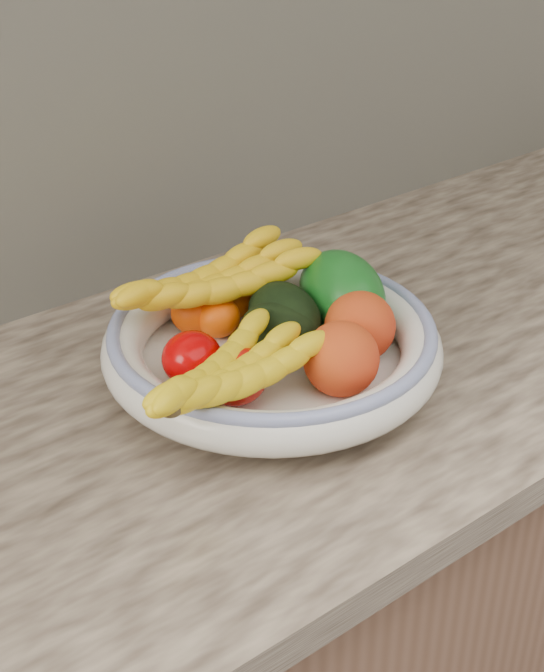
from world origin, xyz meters
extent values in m
cube|color=brown|center=(0.00, 1.68, 0.43)|extent=(2.40, 0.62, 0.86)
cube|color=tan|center=(0.00, 1.68, 0.88)|extent=(2.44, 0.66, 0.04)
cube|color=beige|center=(0.00, 1.99, 1.15)|extent=(2.40, 0.02, 0.50)
cylinder|color=white|center=(0.00, 1.66, 0.91)|extent=(0.13, 0.13, 0.02)
cylinder|color=white|center=(0.00, 1.66, 0.92)|extent=(0.32, 0.32, 0.01)
torus|color=white|center=(0.00, 1.66, 0.95)|extent=(0.39, 0.39, 0.05)
torus|color=#354596|center=(0.00, 1.66, 0.97)|extent=(0.37, 0.37, 0.02)
ellipsoid|color=#E84A04|center=(-0.03, 1.77, 0.95)|extent=(0.06, 0.06, 0.05)
ellipsoid|color=#F35D05|center=(0.02, 1.77, 0.95)|extent=(0.06, 0.06, 0.05)
ellipsoid|color=#FF5805|center=(-0.02, 1.74, 0.95)|extent=(0.05, 0.05, 0.05)
ellipsoid|color=#C20001|center=(-0.10, 1.67, 0.96)|extent=(0.08, 0.08, 0.06)
ellipsoid|color=#C30B03|center=(-0.08, 1.62, 0.96)|extent=(0.07, 0.07, 0.06)
ellipsoid|color=black|center=(0.01, 1.66, 0.96)|extent=(0.11, 0.11, 0.06)
ellipsoid|color=black|center=(0.03, 1.68, 0.96)|extent=(0.10, 0.12, 0.08)
ellipsoid|color=#0F5115|center=(0.11, 1.67, 0.98)|extent=(0.14, 0.16, 0.12)
ellipsoid|color=orange|center=(0.02, 1.57, 0.97)|extent=(0.10, 0.10, 0.08)
ellipsoid|color=orange|center=(0.08, 1.60, 0.97)|extent=(0.10, 0.10, 0.08)
camera|label=1|loc=(-0.57, 0.94, 1.50)|focal=50.00mm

